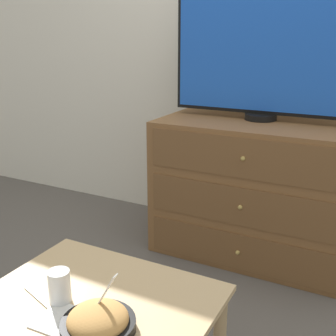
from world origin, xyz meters
name	(u,v)px	position (x,y,z in m)	size (l,w,h in m)	color
ground_plane	(269,231)	(0.00, 0.00, 0.00)	(12.00, 12.00, 0.00)	#56514C
wall_back	(287,24)	(0.00, 0.03, 1.30)	(12.00, 0.05, 2.60)	silver
dresser	(256,190)	(-0.02, -0.32, 0.39)	(1.12, 0.59, 0.78)	brown
tv	(265,58)	(-0.04, -0.24, 1.12)	(1.03, 0.18, 0.66)	black
coffee_table	(98,320)	(-0.14, -1.66, 0.38)	(0.72, 0.55, 0.46)	tan
takeout_bowl	(98,322)	(-0.05, -1.78, 0.48)	(0.21, 0.21, 0.17)	black
drink_cup	(60,288)	(-0.23, -1.72, 0.50)	(0.07, 0.07, 0.10)	beige
napkin	(62,320)	(-0.17, -1.79, 0.46)	(0.14, 0.14, 0.00)	white
knife	(40,300)	(-0.29, -1.75, 0.46)	(0.19, 0.07, 0.01)	white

